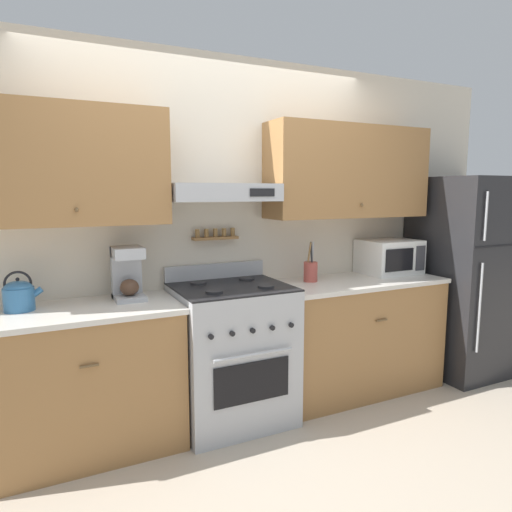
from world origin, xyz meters
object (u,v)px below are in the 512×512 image
(coffee_maker, at_px, (127,273))
(tea_kettle, at_px, (19,295))
(stove_range, at_px, (232,353))
(utensil_crock, at_px, (311,271))
(refrigerator, at_px, (465,275))
(microwave, at_px, (389,257))

(coffee_maker, bearing_deg, tea_kettle, -177.03)
(stove_range, bearing_deg, utensil_crock, 9.86)
(stove_range, relative_size, refrigerator, 0.62)
(utensil_crock, bearing_deg, stove_range, -170.14)
(stove_range, height_order, microwave, microwave)
(utensil_crock, bearing_deg, refrigerator, -6.58)
(stove_range, xyz_separation_m, tea_kettle, (-1.28, 0.12, 0.51))
(stove_range, distance_m, coffee_maker, 0.90)
(stove_range, relative_size, tea_kettle, 4.53)
(coffee_maker, xyz_separation_m, microwave, (2.16, -0.01, -0.03))
(stove_range, bearing_deg, tea_kettle, 174.49)
(refrigerator, distance_m, microwave, 0.75)
(coffee_maker, relative_size, microwave, 0.72)
(refrigerator, height_order, microwave, refrigerator)
(refrigerator, bearing_deg, stove_range, 178.74)
(coffee_maker, distance_m, microwave, 2.16)
(stove_range, height_order, coffee_maker, coffee_maker)
(tea_kettle, relative_size, coffee_maker, 0.69)
(stove_range, distance_m, utensil_crock, 0.88)
(microwave, bearing_deg, utensil_crock, -178.71)
(coffee_maker, bearing_deg, utensil_crock, -1.35)
(coffee_maker, bearing_deg, stove_range, -13.35)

